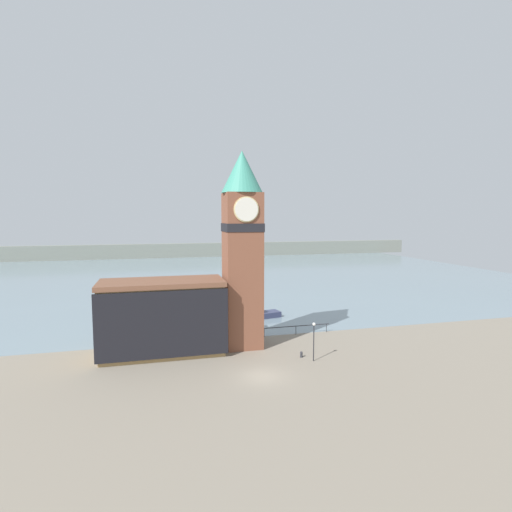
{
  "coord_description": "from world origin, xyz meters",
  "views": [
    {
      "loc": [
        -9.35,
        -34.18,
        14.64
      ],
      "look_at": [
        1.13,
        6.75,
        10.46
      ],
      "focal_mm": 28.0,
      "sensor_mm": 36.0,
      "label": 1
    }
  ],
  "objects": [
    {
      "name": "pier_building",
      "position": [
        -8.67,
        8.67,
        3.98
      ],
      "size": [
        13.12,
        6.08,
        7.92
      ],
      "color": "#A88451",
      "rests_on": "ground_plane"
    },
    {
      "name": "clock_tower",
      "position": [
        0.14,
        8.99,
        11.56
      ],
      "size": [
        4.57,
        4.57,
        21.8
      ],
      "color": "brown",
      "rests_on": "ground_plane"
    },
    {
      "name": "lamp_post",
      "position": [
        6.08,
        2.48,
        2.79
      ],
      "size": [
        0.32,
        0.32,
        3.99
      ],
      "color": "black",
      "rests_on": "ground_plane"
    },
    {
      "name": "pier_railing",
      "position": [
        7.53,
        11.64,
        0.94
      ],
      "size": [
        8.83,
        0.08,
        1.09
      ],
      "color": "#232328",
      "rests_on": "ground_plane"
    },
    {
      "name": "boat_near",
      "position": [
        4.87,
        20.46,
        0.71
      ],
      "size": [
        6.45,
        3.26,
        1.97
      ],
      "rotation": [
        0.0,
        0.0,
        0.21
      ],
      "color": "#333856",
      "rests_on": "water"
    },
    {
      "name": "far_shoreline",
      "position": [
        0.0,
        111.89,
        2.5
      ],
      "size": [
        180.0,
        3.0,
        5.0
      ],
      "color": "gray",
      "rests_on": "water"
    },
    {
      "name": "mooring_bollard_near",
      "position": [
        5.26,
        3.79,
        0.35
      ],
      "size": [
        0.28,
        0.28,
        0.64
      ],
      "color": "#2D2D33",
      "rests_on": "ground_plane"
    },
    {
      "name": "water",
      "position": [
        0.0,
        71.89,
        -0.0
      ],
      "size": [
        160.0,
        120.0,
        0.0
      ],
      "color": "gray",
      "rests_on": "ground_plane"
    },
    {
      "name": "ground_plane",
      "position": [
        0.0,
        0.0,
        0.0
      ],
      "size": [
        160.0,
        160.0,
        0.0
      ],
      "primitive_type": "plane",
      "color": "gray"
    }
  ]
}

